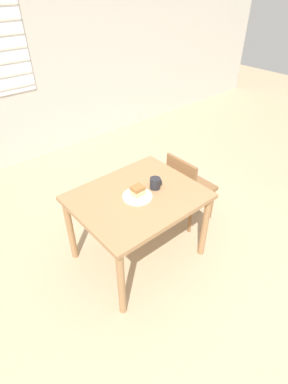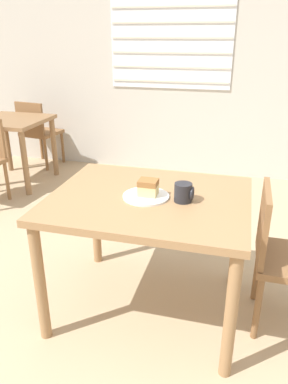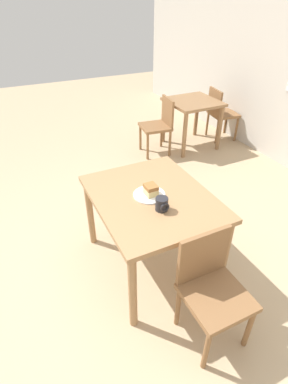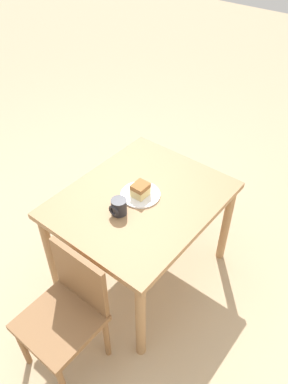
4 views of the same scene
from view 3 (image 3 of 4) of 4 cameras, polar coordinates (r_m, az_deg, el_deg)
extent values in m
plane|color=tan|center=(2.63, -7.37, -18.35)|extent=(14.00, 14.00, 0.00)
cube|color=#9E754C|center=(2.35, 1.53, -1.11)|extent=(1.08, 0.88, 0.04)
cylinder|color=#9E754C|center=(2.83, -10.21, -4.04)|extent=(0.06, 0.06, 0.70)
cylinder|color=#9E754C|center=(2.17, -2.16, -18.67)|extent=(0.06, 0.06, 0.70)
cylinder|color=#9E754C|center=(3.07, 3.79, -0.18)|extent=(0.06, 0.06, 0.70)
cylinder|color=#9E754C|center=(2.47, 15.03, -11.78)|extent=(0.06, 0.06, 0.70)
cube|color=olive|center=(4.68, 9.33, 16.58)|extent=(0.72, 0.72, 0.04)
cylinder|color=olive|center=(4.88, 3.77, 13.25)|extent=(0.06, 0.06, 0.68)
cylinder|color=olive|center=(4.40, 7.73, 10.56)|extent=(0.06, 0.06, 0.68)
cylinder|color=olive|center=(5.20, 9.97, 14.14)|extent=(0.06, 0.06, 0.68)
cylinder|color=olive|center=(4.74, 14.22, 11.64)|extent=(0.06, 0.06, 0.68)
cube|color=brown|center=(2.12, 13.64, -18.90)|extent=(0.41, 0.41, 0.04)
cylinder|color=brown|center=(2.16, 11.78, -27.42)|extent=(0.04, 0.04, 0.39)
cylinder|color=brown|center=(2.31, 19.35, -23.24)|extent=(0.04, 0.04, 0.39)
cylinder|color=brown|center=(2.30, 6.47, -20.90)|extent=(0.04, 0.04, 0.39)
cylinder|color=brown|center=(2.44, 13.76, -17.57)|extent=(0.04, 0.04, 0.39)
cube|color=brown|center=(2.05, 11.24, -11.73)|extent=(0.03, 0.38, 0.38)
cube|color=brown|center=(4.47, 2.13, 12.31)|extent=(0.45, 0.45, 0.04)
cylinder|color=brown|center=(4.65, -0.70, 10.33)|extent=(0.04, 0.04, 0.39)
cylinder|color=brown|center=(4.35, 0.71, 8.59)|extent=(0.04, 0.04, 0.39)
cylinder|color=brown|center=(4.76, 3.33, 10.85)|extent=(0.04, 0.04, 0.39)
cylinder|color=brown|center=(4.47, 4.95, 9.17)|extent=(0.04, 0.04, 0.39)
cube|color=brown|center=(4.46, 4.53, 15.08)|extent=(0.39, 0.08, 0.38)
cube|color=brown|center=(5.14, 14.90, 14.20)|extent=(0.46, 0.46, 0.04)
cylinder|color=brown|center=(5.17, 17.17, 11.33)|extent=(0.04, 0.04, 0.39)
cylinder|color=brown|center=(5.44, 15.28, 12.77)|extent=(0.04, 0.04, 0.39)
cylinder|color=brown|center=(5.00, 13.76, 11.09)|extent=(0.04, 0.04, 0.39)
cylinder|color=brown|center=(5.27, 11.97, 12.56)|extent=(0.04, 0.04, 0.39)
cube|color=brown|center=(4.99, 13.32, 16.38)|extent=(0.38, 0.09, 0.38)
cylinder|color=white|center=(2.34, 1.01, -0.52)|extent=(0.25, 0.25, 0.01)
cube|color=#E0C67F|center=(2.31, 1.29, 0.09)|extent=(0.10, 0.09, 0.06)
cube|color=#936033|center=(2.29, 1.31, 0.99)|extent=(0.10, 0.09, 0.03)
cylinder|color=#232328|center=(2.17, 3.39, -2.28)|extent=(0.09, 0.09, 0.10)
torus|color=#232328|center=(2.14, 4.00, -2.95)|extent=(0.02, 0.07, 0.07)
camera|label=1|loc=(3.06, -45.89, 29.50)|focal=28.00mm
camera|label=2|loc=(1.63, -56.93, -0.90)|focal=35.00mm
camera|label=4|loc=(2.04, 62.65, 25.09)|focal=35.00mm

